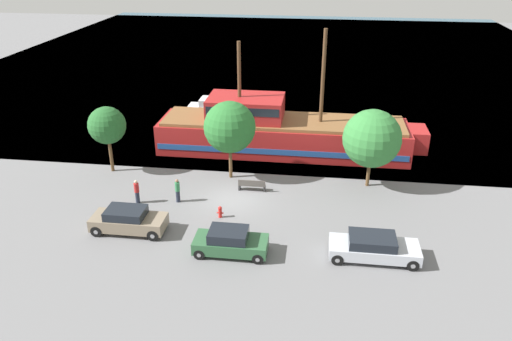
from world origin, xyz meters
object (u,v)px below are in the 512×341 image
object	(u,v)px
parked_car_curb_front	(373,247)
fire_hydrant	(220,211)
parked_car_curb_mid	(230,242)
pedestrian_walking_far	(137,192)
moored_boat_dockside	(216,109)
pedestrian_walking_near	(178,190)
bench_promenade_east	(252,185)
pirate_ship	(279,132)
parked_car_curb_rear	(128,220)

from	to	relation	value
parked_car_curb_front	fire_hydrant	distance (m)	9.61
parked_car_curb_mid	pedestrian_walking_far	bearing A→B (deg)	145.44
moored_boat_dockside	pedestrian_walking_far	world-z (taller)	moored_boat_dockside
pedestrian_walking_near	parked_car_curb_mid	bearing A→B (deg)	-50.20
parked_car_curb_mid	pedestrian_walking_near	size ratio (longest dim) A/B	2.47
fire_hydrant	pedestrian_walking_far	bearing A→B (deg)	168.90
bench_promenade_east	pirate_ship	bearing A→B (deg)	80.65
pirate_ship	pedestrian_walking_near	xyz separation A→B (m)	(-5.81, -9.48, -0.80)
moored_boat_dockside	pedestrian_walking_far	xyz separation A→B (m)	(-1.53, -17.84, 0.18)
moored_boat_dockside	parked_car_curb_rear	distance (m)	21.28
pirate_ship	moored_boat_dockside	bearing A→B (deg)	131.10
fire_hydrant	parked_car_curb_front	bearing A→B (deg)	-19.41
moored_boat_dockside	parked_car_curb_mid	world-z (taller)	moored_boat_dockside
fire_hydrant	moored_boat_dockside	bearing A→B (deg)	102.47
parked_car_curb_front	parked_car_curb_mid	xyz separation A→B (m)	(-7.75, -0.53, 0.02)
parked_car_curb_mid	pedestrian_walking_far	world-z (taller)	pedestrian_walking_far
pirate_ship	fire_hydrant	distance (m)	11.48
parked_car_curb_rear	moored_boat_dockside	bearing A→B (deg)	87.73
pedestrian_walking_near	pedestrian_walking_far	size ratio (longest dim) A/B	1.00
parked_car_curb_mid	parked_car_curb_rear	xyz separation A→B (m)	(-6.35, 1.43, 0.03)
pirate_ship	bench_promenade_east	size ratio (longest dim) A/B	11.37
parked_car_curb_front	pedestrian_walking_far	size ratio (longest dim) A/B	2.93
moored_boat_dockside	pedestrian_walking_near	bearing A→B (deg)	-86.52
parked_car_curb_mid	pedestrian_walking_far	size ratio (longest dim) A/B	2.46
parked_car_curb_mid	pedestrian_walking_near	world-z (taller)	pedestrian_walking_near
pirate_ship	parked_car_curb_mid	distance (m)	14.91
bench_promenade_east	parked_car_curb_mid	bearing A→B (deg)	-91.16
parked_car_curb_mid	pedestrian_walking_far	distance (m)	8.55
parked_car_curb_rear	bench_promenade_east	world-z (taller)	parked_car_curb_rear
parked_car_curb_rear	fire_hydrant	distance (m)	5.54
parked_car_curb_rear	pedestrian_walking_near	distance (m)	4.35
moored_boat_dockside	parked_car_curb_front	size ratio (longest dim) A/B	1.17
pedestrian_walking_near	pedestrian_walking_far	world-z (taller)	pedestrian_walking_far
pedestrian_walking_far	pedestrian_walking_near	bearing A→B (deg)	10.86
pedestrian_walking_far	parked_car_curb_mid	bearing A→B (deg)	-34.56
pirate_ship	pedestrian_walking_far	world-z (taller)	pirate_ship
pedestrian_walking_far	moored_boat_dockside	bearing A→B (deg)	85.09
parked_car_curb_mid	parked_car_curb_front	bearing A→B (deg)	3.92
pirate_ship	pedestrian_walking_near	world-z (taller)	pirate_ship
fire_hydrant	pedestrian_walking_near	size ratio (longest dim) A/B	0.47
moored_boat_dockside	parked_car_curb_mid	size ratio (longest dim) A/B	1.39
parked_car_curb_front	fire_hydrant	xyz separation A→B (m)	(-9.06, 3.19, -0.29)
parked_car_curb_mid	parked_car_curb_rear	distance (m)	6.51
pedestrian_walking_near	moored_boat_dockside	bearing A→B (deg)	93.48
pirate_ship	pedestrian_walking_near	bearing A→B (deg)	-121.50
parked_car_curb_rear	fire_hydrant	world-z (taller)	parked_car_curb_rear
parked_car_curb_front	parked_car_curb_rear	distance (m)	14.13
bench_promenade_east	pedestrian_walking_near	bearing A→B (deg)	-154.86
parked_car_curb_mid	pedestrian_walking_near	bearing A→B (deg)	129.80
parked_car_curb_mid	bench_promenade_east	xyz separation A→B (m)	(0.15, 7.50, -0.27)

